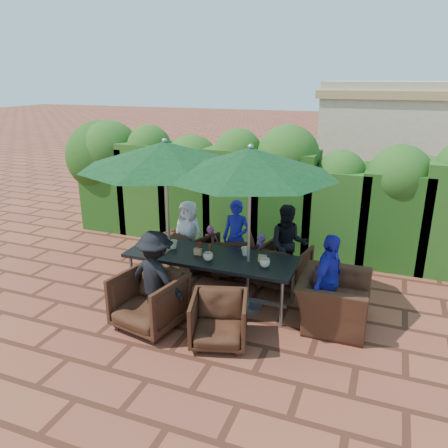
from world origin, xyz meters
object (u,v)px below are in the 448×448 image
(chair_end_right, at_px, (334,293))
(umbrella_right, at_px, (250,162))
(chair_far_left, at_px, (192,247))
(umbrella_left, at_px, (165,155))
(chair_far_mid, at_px, (232,253))
(dining_table, at_px, (211,260))
(chair_far_right, at_px, (284,264))
(chair_near_left, at_px, (149,298))
(chair_near_right, at_px, (219,318))

(chair_end_right, bearing_deg, umbrella_right, 89.68)
(umbrella_right, xyz_separation_m, chair_far_left, (-1.41, 1.06, -1.83))
(umbrella_left, bearing_deg, chair_far_mid, 54.17)
(dining_table, relative_size, chair_far_right, 3.40)
(umbrella_right, bearing_deg, umbrella_left, 175.96)
(chair_far_mid, xyz_separation_m, chair_far_right, (0.97, -0.16, 0.01))
(umbrella_left, bearing_deg, chair_near_left, -77.04)
(umbrella_left, xyz_separation_m, chair_near_right, (1.29, -1.11, -1.85))
(umbrella_right, bearing_deg, dining_table, 178.39)
(umbrella_left, distance_m, chair_near_right, 2.51)
(umbrella_right, bearing_deg, chair_end_right, 0.52)
(chair_far_mid, distance_m, chair_end_right, 2.17)
(umbrella_right, distance_m, chair_far_left, 2.54)
(chair_near_left, height_order, chair_end_right, chair_end_right)
(chair_far_left, relative_size, chair_end_right, 0.71)
(chair_far_left, height_order, chair_near_left, chair_near_left)
(dining_table, height_order, umbrella_right, umbrella_right)
(umbrella_right, relative_size, chair_end_right, 2.28)
(umbrella_right, xyz_separation_m, chair_end_right, (1.25, 0.01, -1.74))
(chair_near_right, bearing_deg, chair_near_left, 161.73)
(chair_far_left, bearing_deg, dining_table, 151.69)
(umbrella_left, height_order, chair_far_left, umbrella_left)
(dining_table, height_order, umbrella_left, umbrella_left)
(chair_far_left, height_order, chair_end_right, chair_end_right)
(chair_far_mid, bearing_deg, chair_end_right, 127.04)
(chair_far_left, relative_size, chair_near_left, 0.89)
(chair_far_mid, height_order, chair_far_right, chair_far_right)
(umbrella_left, distance_m, chair_far_left, 2.07)
(chair_near_left, xyz_separation_m, chair_end_right, (2.35, 0.99, 0.04))
(umbrella_left, xyz_separation_m, chair_near_left, (0.25, -1.08, -1.78))
(chair_near_left, bearing_deg, umbrella_right, 52.45)
(dining_table, height_order, chair_far_mid, dining_table)
(dining_table, height_order, chair_near_right, dining_table)
(umbrella_left, relative_size, chair_end_right, 2.37)
(umbrella_right, distance_m, chair_near_left, 2.32)
(chair_far_left, height_order, chair_near_right, chair_far_left)
(umbrella_right, bearing_deg, chair_near_left, -138.37)
(dining_table, bearing_deg, chair_far_right, 43.91)
(dining_table, xyz_separation_m, umbrella_right, (0.60, -0.02, 1.54))
(umbrella_right, xyz_separation_m, chair_near_left, (-1.11, -0.98, -1.78))
(chair_far_mid, bearing_deg, chair_far_left, -22.18)
(chair_far_left, bearing_deg, chair_end_right, -177.77)
(dining_table, xyz_separation_m, chair_far_left, (-0.81, 1.04, -0.30))
(chair_far_left, bearing_deg, umbrella_right, 166.91)
(chair_far_right, height_order, chair_near_right, chair_far_right)
(dining_table, relative_size, chair_near_left, 3.02)
(chair_near_right, bearing_deg, umbrella_right, 70.31)
(dining_table, relative_size, chair_near_right, 3.55)
(chair_far_mid, relative_size, chair_near_right, 1.02)
(umbrella_left, xyz_separation_m, chair_far_left, (-0.06, 0.96, -1.83))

